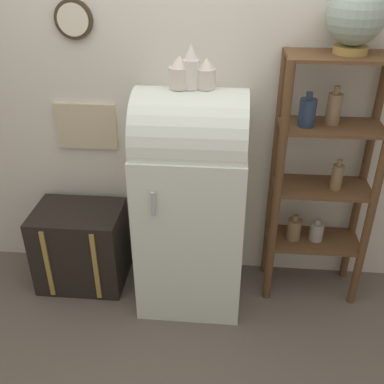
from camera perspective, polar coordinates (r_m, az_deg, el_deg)
name	(u,v)px	position (r m, az deg, el deg)	size (l,w,h in m)	color
ground_plane	(188,316)	(2.98, -0.55, -15.52)	(12.00, 12.00, 0.00)	#60564C
wall_back	(195,83)	(2.78, 0.44, 13.73)	(7.00, 0.09, 2.70)	silver
refrigerator	(191,198)	(2.72, -0.10, -0.73)	(0.63, 0.63, 1.41)	silver
suitcase_trunk	(81,246)	(3.16, -13.86, -6.70)	(0.58, 0.42, 0.56)	black
shelf_unit	(322,173)	(2.81, 16.21, 2.37)	(0.61, 0.32, 1.58)	brown
globe	(356,16)	(2.58, 20.10, 20.20)	(0.30, 0.30, 0.34)	#AD8942
vase_left	(179,73)	(2.44, -1.62, 14.86)	(0.11, 0.11, 0.17)	silver
vase_center	(191,68)	(2.42, -0.07, 15.45)	(0.08, 0.08, 0.23)	white
vase_right	(206,74)	(2.44, 1.82, 14.70)	(0.10, 0.10, 0.16)	silver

